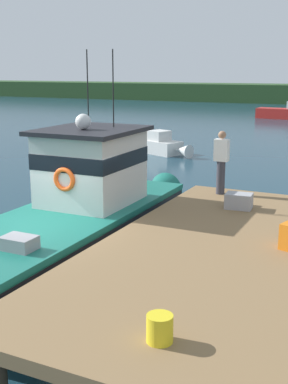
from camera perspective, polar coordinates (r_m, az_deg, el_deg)
The scene contains 7 objects.
ground_plane at distance 11.48m, azimuth -10.88°, elevation -8.79°, with size 200.00×200.00×0.00m, color #193847.
dock at distance 9.20m, azimuth 13.83°, elevation -7.53°, with size 6.00×9.00×1.20m.
main_fishing_boat at distance 11.81m, azimuth -7.44°, elevation -2.83°, with size 2.60×9.81×4.80m.
crate_stack_near_edge at distance 11.88m, azimuth 10.65°, elevation -1.00°, with size 0.60×0.44×0.35m, color #9E9EA3.
bait_bucket at distance 6.15m, azimuth 1.79°, elevation -15.14°, with size 0.32×0.32×0.34m, color yellow.
deckhand_further_back at distance 13.07m, azimuth 8.71°, elevation 3.47°, with size 0.36×0.22×1.63m.
moored_boat_mid_harbor at distance 27.11m, azimuth 1.22°, elevation 5.34°, with size 4.75×2.65×1.21m.
Camera 1 is at (6.46, -8.44, 4.33)m, focal length 47.27 mm.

